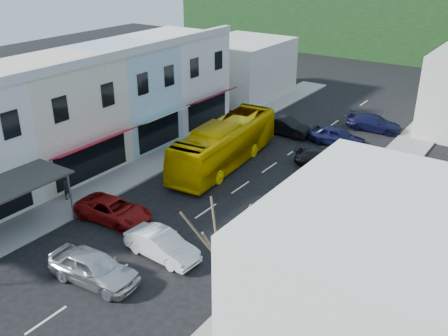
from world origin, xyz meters
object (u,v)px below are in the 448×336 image
(direction_sign, at_px, (245,250))
(street_tree, at_px, (219,260))
(bus, at_px, (225,145))
(car_red, at_px, (114,210))
(car_white, at_px, (162,245))
(traffic_signal, at_px, (423,89))
(pedestrian_left, at_px, (67,187))
(car_silver, at_px, (94,269))

(direction_sign, xyz_separation_m, street_tree, (0.87, -3.38, 1.66))
(bus, xyz_separation_m, street_tree, (9.77, -14.72, 2.00))
(car_red, xyz_separation_m, direction_sign, (9.69, -0.68, 1.19))
(car_white, distance_m, car_red, 5.08)
(bus, distance_m, traffic_signal, 22.28)
(pedestrian_left, height_order, street_tree, street_tree)
(car_silver, bearing_deg, street_tree, -89.08)
(bus, bearing_deg, car_silver, -85.35)
(direction_sign, bearing_deg, street_tree, -76.84)
(bus, relative_size, car_red, 2.52)
(street_tree, bearing_deg, direction_sign, 104.36)
(car_silver, bearing_deg, pedestrian_left, 52.93)
(bus, xyz_separation_m, car_red, (-0.79, -10.65, -0.85))
(car_white, xyz_separation_m, car_red, (-4.91, 1.30, 0.00))
(street_tree, relative_size, traffic_signal, 1.35)
(traffic_signal, bearing_deg, bus, 91.03)
(pedestrian_left, bearing_deg, car_silver, -126.97)
(bus, xyz_separation_m, car_silver, (2.77, -15.45, -0.85))
(street_tree, bearing_deg, pedestrian_left, 164.34)
(pedestrian_left, relative_size, traffic_signal, 0.32)
(car_red, height_order, street_tree, street_tree)
(car_silver, height_order, car_white, same)
(car_white, height_order, pedestrian_left, pedestrian_left)
(car_silver, relative_size, direction_sign, 1.16)
(car_silver, bearing_deg, car_white, -26.21)
(bus, bearing_deg, car_red, -99.75)
(car_red, xyz_separation_m, traffic_signal, (9.69, 31.05, 1.93))
(bus, distance_m, pedestrian_left, 11.73)
(direction_sign, bearing_deg, car_red, 174.77)
(car_red, relative_size, pedestrian_left, 2.71)
(car_white, height_order, car_red, same)
(car_white, distance_m, direction_sign, 4.96)
(car_silver, distance_m, traffic_signal, 36.42)
(direction_sign, relative_size, street_tree, 0.53)
(car_silver, distance_m, car_red, 5.98)
(car_red, height_order, traffic_signal, traffic_signal)
(car_red, height_order, pedestrian_left, pedestrian_left)
(bus, height_order, car_red, bus)
(car_white, bearing_deg, car_silver, 162.30)
(car_red, xyz_separation_m, pedestrian_left, (-4.29, 0.10, 0.30))
(pedestrian_left, distance_m, direction_sign, 14.03)
(car_white, relative_size, street_tree, 0.62)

